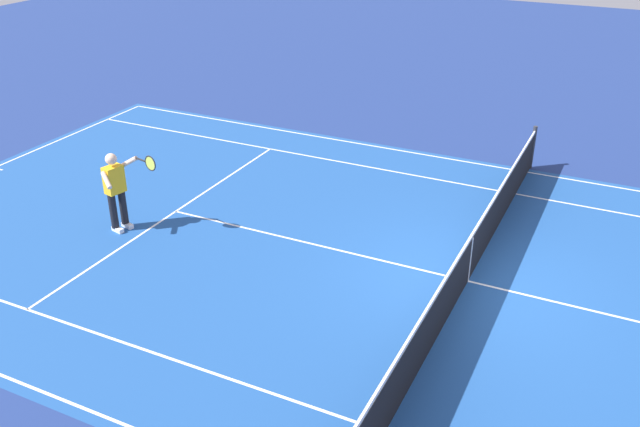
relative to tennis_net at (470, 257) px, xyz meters
The scene contains 6 objects.
ground_plane 0.49m from the tennis_net, ahead, with size 60.00×60.00×0.00m, color navy.
court_slab 0.49m from the tennis_net, ahead, with size 24.20×11.40×0.00m, color #1E4C93.
court_line_markings 0.49m from the tennis_net, ahead, with size 23.85×11.05×0.01m.
tennis_net is the anchor object (origin of this frame).
tennis_player_near 7.00m from the tennis_net, ahead, with size 1.15×0.76×1.70m.
tennis_ball 3.32m from the tennis_net, 88.36° to the right, with size 0.07×0.07×0.07m, color #CCE01E.
Camera 1 is at (-2.21, 10.57, 6.61)m, focal length 38.65 mm.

